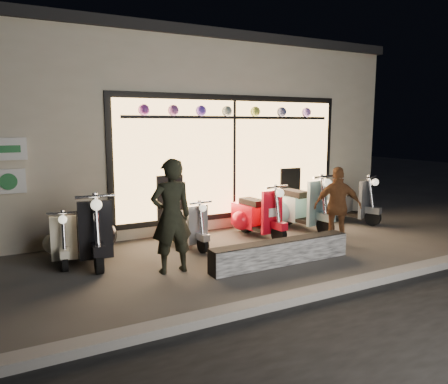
{
  "coord_description": "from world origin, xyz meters",
  "views": [
    {
      "loc": [
        -3.86,
        -6.26,
        2.27
      ],
      "look_at": [
        -0.16,
        0.6,
        1.05
      ],
      "focal_mm": 35.0,
      "sensor_mm": 36.0,
      "label": 1
    }
  ],
  "objects_px": {
    "graffiti_barrier": "(281,252)",
    "scooter_red": "(254,215)",
    "scooter_silver": "(185,227)",
    "man": "(171,216)",
    "woman": "(338,206)"
  },
  "relations": [
    {
      "from": "graffiti_barrier",
      "to": "woman",
      "type": "height_order",
      "value": "woman"
    },
    {
      "from": "graffiti_barrier",
      "to": "scooter_red",
      "type": "bearing_deg",
      "value": 70.91
    },
    {
      "from": "graffiti_barrier",
      "to": "scooter_silver",
      "type": "bearing_deg",
      "value": 116.76
    },
    {
      "from": "scooter_red",
      "to": "graffiti_barrier",
      "type": "bearing_deg",
      "value": -114.86
    },
    {
      "from": "scooter_red",
      "to": "man",
      "type": "distance_m",
      "value": 2.71
    },
    {
      "from": "scooter_red",
      "to": "woman",
      "type": "relative_size",
      "value": 1.0
    },
    {
      "from": "graffiti_barrier",
      "to": "scooter_red",
      "type": "relative_size",
      "value": 1.7
    },
    {
      "from": "graffiti_barrier",
      "to": "man",
      "type": "distance_m",
      "value": 1.89
    },
    {
      "from": "woman",
      "to": "scooter_silver",
      "type": "bearing_deg",
      "value": 4.15
    },
    {
      "from": "scooter_silver",
      "to": "scooter_red",
      "type": "bearing_deg",
      "value": -4.98
    },
    {
      "from": "graffiti_barrier",
      "to": "woman",
      "type": "xyz_separation_m",
      "value": [
        1.59,
        0.43,
        0.54
      ]
    },
    {
      "from": "graffiti_barrier",
      "to": "scooter_silver",
      "type": "distance_m",
      "value": 2.02
    },
    {
      "from": "scooter_silver",
      "to": "man",
      "type": "xyz_separation_m",
      "value": [
        -0.79,
        -1.31,
        0.53
      ]
    },
    {
      "from": "scooter_red",
      "to": "woman",
      "type": "bearing_deg",
      "value": -60.7
    },
    {
      "from": "graffiti_barrier",
      "to": "scooter_silver",
      "type": "height_order",
      "value": "scooter_silver"
    }
  ]
}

